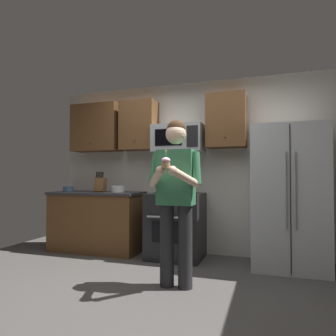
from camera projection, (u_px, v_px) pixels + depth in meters
ground_plane at (151, 294)px, 3.02m from camera, size 6.00×6.00×0.00m
wall_back at (192, 167)px, 4.72m from camera, size 4.40×0.10×2.60m
oven_range at (176, 225)px, 4.37m from camera, size 0.76×0.70×0.93m
microwave at (178, 139)px, 4.52m from camera, size 0.74×0.41×0.40m
refrigerator at (288, 197)px, 3.88m from camera, size 0.90×0.75×1.80m
cabinet_row_upper at (144, 126)px, 4.75m from camera, size 2.78×0.36×0.76m
counter_left at (97, 221)px, 4.79m from camera, size 1.44×0.66×0.92m
knife_block at (100, 184)px, 4.73m from camera, size 0.16×0.15×0.32m
bowl_large_white at (118, 189)px, 4.65m from camera, size 0.21×0.21×0.10m
bowl_small_colored at (68, 189)px, 4.92m from camera, size 0.17×0.17×0.08m
person at (176, 192)px, 3.22m from camera, size 0.60×0.48×1.76m
cupcake at (166, 163)px, 2.92m from camera, size 0.09×0.09×0.17m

